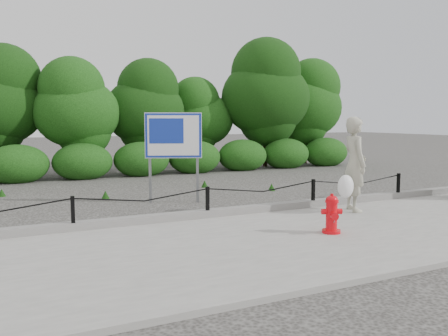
% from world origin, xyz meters
% --- Properties ---
extents(ground, '(90.00, 90.00, 0.00)m').
position_xyz_m(ground, '(0.00, 0.00, 0.00)').
color(ground, '#2D2B28').
rests_on(ground, ground).
extents(sidewalk, '(14.00, 4.00, 0.08)m').
position_xyz_m(sidewalk, '(0.00, -2.00, 0.04)').
color(sidewalk, gray).
rests_on(sidewalk, ground).
extents(curb, '(14.00, 0.22, 0.14)m').
position_xyz_m(curb, '(0.00, 0.05, 0.15)').
color(curb, slate).
rests_on(curb, sidewalk).
extents(chain_barrier, '(10.06, 0.06, 0.60)m').
position_xyz_m(chain_barrier, '(0.00, 0.00, 0.46)').
color(chain_barrier, black).
rests_on(chain_barrier, sidewalk).
extents(treeline, '(20.61, 3.82, 5.10)m').
position_xyz_m(treeline, '(0.92, 8.90, 2.61)').
color(treeline, black).
rests_on(treeline, ground).
extents(fire_hydrant, '(0.40, 0.40, 0.66)m').
position_xyz_m(fire_hydrant, '(1.35, -2.04, 0.40)').
color(fire_hydrant, red).
rests_on(fire_hydrant, sidewalk).
extents(pedestrian, '(0.85, 0.81, 1.94)m').
position_xyz_m(pedestrian, '(2.96, -0.74, 1.02)').
color(pedestrian, '#A7A58F').
rests_on(pedestrian, sidewalk).
extents(advertising_sign, '(1.24, 0.57, 2.12)m').
position_xyz_m(advertising_sign, '(0.13, 2.21, 1.49)').
color(advertising_sign, slate).
rests_on(advertising_sign, ground).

